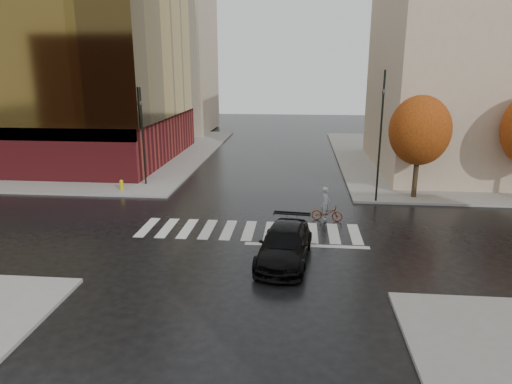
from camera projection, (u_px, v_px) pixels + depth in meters
ground at (248, 234)px, 23.50m from camera, size 120.00×120.00×0.00m
sidewalk_nw at (63, 152)px, 45.55m from camera, size 30.00×30.00×0.15m
sidewalk_ne at (502, 160)px, 41.69m from camera, size 30.00×30.00×0.15m
crosswalk at (249, 231)px, 23.98m from camera, size 12.00×3.00×0.01m
office_glass at (25, 67)px, 40.55m from camera, size 27.00×19.00×16.00m
building_ne_tan at (487, 55)px, 35.79m from camera, size 16.00×16.00×18.00m
building_nw_far at (155, 51)px, 57.74m from camera, size 14.00×12.00×20.00m
tree_ne_a at (420, 131)px, 28.48m from camera, size 3.80×3.80×6.50m
sedan at (285, 245)px, 20.09m from camera, size 2.67×5.44×1.52m
cyclist at (327, 209)px, 25.34m from camera, size 1.80×0.87×1.96m
traffic_light_nw at (142, 131)px, 31.84m from camera, size 0.18×0.16×6.82m
traffic_light_ne at (381, 127)px, 27.57m from camera, size 0.23×0.25×8.00m
fire_hydrant at (121, 184)px, 31.15m from camera, size 0.26×0.26×0.73m
manhole at (284, 250)px, 21.40m from camera, size 0.65×0.65×0.01m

